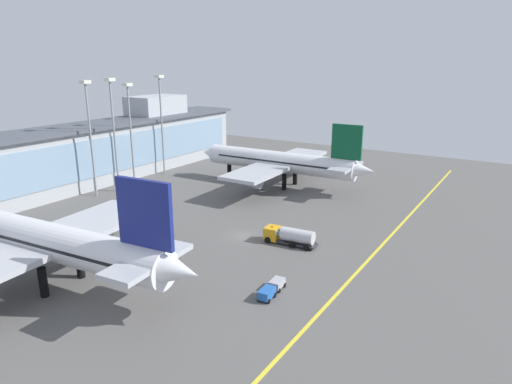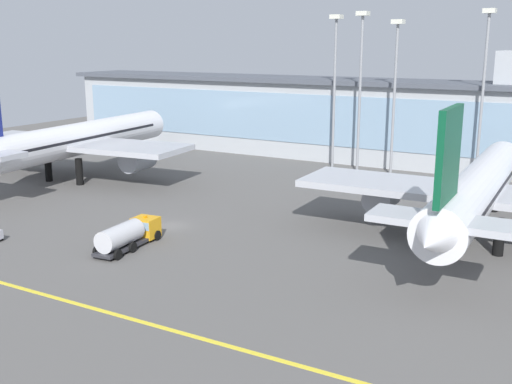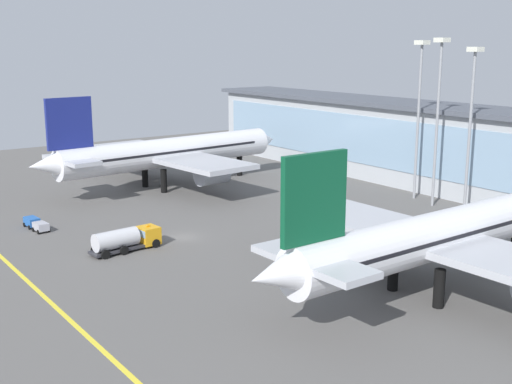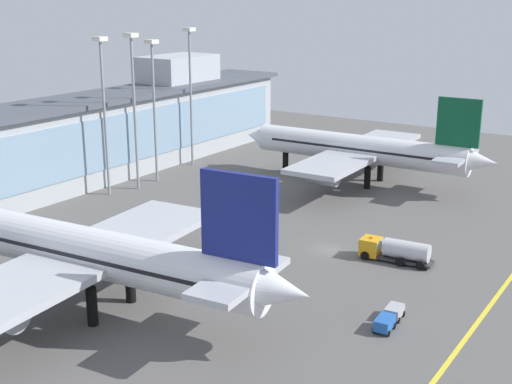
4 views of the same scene
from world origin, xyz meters
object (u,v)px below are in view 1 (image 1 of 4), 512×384
(airliner_near_right, at_px, (280,162))
(fuel_tanker_truck, at_px, (288,235))
(apron_light_mast_centre, at_px, (113,120))
(apron_light_mast_east, at_px, (89,123))
(apron_light_mast_west, at_px, (130,120))
(apron_light_mast_far_east, at_px, (161,111))
(baggage_tug_near, at_px, (272,289))
(airliner_near_left, at_px, (43,240))

(airliner_near_right, distance_m, fuel_tanker_truck, 37.20)
(apron_light_mast_centre, xyz_separation_m, apron_light_mast_east, (-5.18, 1.66, -0.19))
(fuel_tanker_truck, height_order, apron_light_mast_west, apron_light_mast_west)
(apron_light_mast_centre, height_order, apron_light_mast_east, apron_light_mast_centre)
(apron_light_mast_centre, distance_m, apron_light_mast_far_east, 18.85)
(apron_light_mast_centre, bearing_deg, airliner_near_right, -50.50)
(fuel_tanker_truck, bearing_deg, baggage_tug_near, 106.19)
(apron_light_mast_west, relative_size, apron_light_mast_east, 0.96)
(airliner_near_right, distance_m, apron_light_mast_far_east, 35.09)
(apron_light_mast_west, xyz_separation_m, apron_light_mast_east, (-10.75, 1.01, 0.54))
(airliner_near_right, height_order, apron_light_mast_west, apron_light_mast_west)
(fuel_tanker_truck, distance_m, apron_light_mast_east, 53.05)
(airliner_near_left, distance_m, apron_light_mast_west, 51.63)
(airliner_near_right, bearing_deg, apron_light_mast_centre, 38.16)
(fuel_tanker_truck, height_order, apron_light_mast_east, apron_light_mast_east)
(baggage_tug_near, distance_m, apron_light_mast_far_east, 73.56)
(airliner_near_left, xyz_separation_m, baggage_tug_near, (13.61, -28.13, -5.40))
(apron_light_mast_east, distance_m, apron_light_mast_far_east, 23.83)
(fuel_tanker_truck, bearing_deg, apron_light_mast_far_east, -30.85)
(airliner_near_right, relative_size, fuel_tanker_truck, 5.06)
(baggage_tug_near, bearing_deg, airliner_near_right, -156.20)
(airliner_near_right, bearing_deg, airliner_near_left, 86.32)
(airliner_near_left, bearing_deg, fuel_tanker_truck, -131.48)
(airliner_near_right, relative_size, apron_light_mast_east, 1.82)
(apron_light_mast_far_east, bearing_deg, airliner_near_right, -79.71)
(fuel_tanker_truck, relative_size, apron_light_mast_far_east, 0.35)
(apron_light_mast_centre, bearing_deg, airliner_near_left, -143.38)
(apron_light_mast_west, relative_size, apron_light_mast_centre, 0.95)
(baggage_tug_near, bearing_deg, apron_light_mast_centre, -117.10)
(fuel_tanker_truck, bearing_deg, airliner_near_right, -63.17)
(apron_light_mast_centre, relative_size, apron_light_mast_east, 1.01)
(airliner_near_right, xyz_separation_m, apron_light_mast_centre, (-24.56, 29.79, 10.85))
(apron_light_mast_far_east, bearing_deg, fuel_tanker_truck, -116.02)
(apron_light_mast_east, bearing_deg, apron_light_mast_far_east, 3.28)
(airliner_near_left, height_order, airliner_near_right, airliner_near_left)
(apron_light_mast_centre, distance_m, apron_light_mast_east, 5.45)
(baggage_tug_near, xyz_separation_m, apron_light_mast_west, (28.67, 56.06, 15.25))
(airliner_near_left, relative_size, apron_light_mast_west, 2.06)
(airliner_near_left, relative_size, apron_light_mast_far_east, 1.95)
(baggage_tug_near, bearing_deg, apron_light_mast_far_east, -129.98)
(fuel_tanker_truck, bearing_deg, apron_light_mast_east, -6.75)
(airliner_near_right, relative_size, apron_light_mast_far_east, 1.79)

